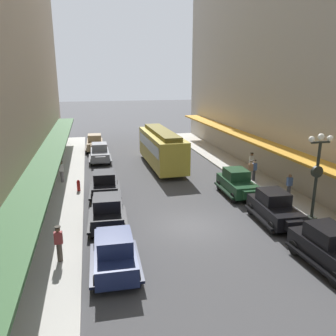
{
  "coord_description": "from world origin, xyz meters",
  "views": [
    {
      "loc": [
        -5.29,
        -16.76,
        8.2
      ],
      "look_at": [
        0.0,
        6.0,
        1.8
      ],
      "focal_mm": 36.09,
      "sensor_mm": 36.0,
      "label": 1
    }
  ],
  "objects_px": {
    "parked_car_7": "(331,247)",
    "pedestrian_4": "(59,243)",
    "parked_car_4": "(274,207)",
    "fire_hydrant": "(78,185)",
    "parked_car_3": "(95,143)",
    "pedestrian_1": "(254,170)",
    "pedestrian_0": "(250,171)",
    "pedestrian_5": "(289,186)",
    "parked_car_0": "(115,251)",
    "parked_car_5": "(100,153)",
    "streetcar": "(162,147)",
    "pedestrian_2": "(62,171)",
    "pedestrian_3": "(251,162)",
    "parked_car_2": "(237,182)",
    "lamp_post_with_clock": "(316,176)",
    "parked_car_6": "(105,183)",
    "parked_car_1": "(107,210)"
  },
  "relations": [
    {
      "from": "streetcar",
      "to": "parked_car_5",
      "type": "bearing_deg",
      "value": 150.36
    },
    {
      "from": "parked_car_4",
      "to": "pedestrian_3",
      "type": "distance_m",
      "value": 10.21
    },
    {
      "from": "fire_hydrant",
      "to": "pedestrian_0",
      "type": "distance_m",
      "value": 13.15
    },
    {
      "from": "pedestrian_3",
      "to": "pedestrian_1",
      "type": "bearing_deg",
      "value": -111.75
    },
    {
      "from": "pedestrian_5",
      "to": "parked_car_0",
      "type": "bearing_deg",
      "value": -153.19
    },
    {
      "from": "parked_car_7",
      "to": "fire_hydrant",
      "type": "relative_size",
      "value": 5.25
    },
    {
      "from": "streetcar",
      "to": "pedestrian_2",
      "type": "xyz_separation_m",
      "value": [
        -8.66,
        -3.2,
        -0.89
      ]
    },
    {
      "from": "parked_car_0",
      "to": "parked_car_4",
      "type": "distance_m",
      "value": 9.78
    },
    {
      "from": "parked_car_0",
      "to": "parked_car_5",
      "type": "distance_m",
      "value": 19.68
    },
    {
      "from": "parked_car_3",
      "to": "pedestrian_1",
      "type": "distance_m",
      "value": 19.01
    },
    {
      "from": "parked_car_7",
      "to": "streetcar",
      "type": "bearing_deg",
      "value": 101.26
    },
    {
      "from": "pedestrian_2",
      "to": "pedestrian_4",
      "type": "xyz_separation_m",
      "value": [
        0.7,
        -12.17,
        0.0
      ]
    },
    {
      "from": "streetcar",
      "to": "fire_hydrant",
      "type": "bearing_deg",
      "value": -142.28
    },
    {
      "from": "parked_car_2",
      "to": "streetcar",
      "type": "bearing_deg",
      "value": 112.35
    },
    {
      "from": "parked_car_5",
      "to": "pedestrian_3",
      "type": "xyz_separation_m",
      "value": [
        12.6,
        -7.02,
        0.07
      ]
    },
    {
      "from": "pedestrian_3",
      "to": "pedestrian_4",
      "type": "relative_size",
      "value": 1.0
    },
    {
      "from": "pedestrian_2",
      "to": "pedestrian_3",
      "type": "bearing_deg",
      "value": -2.45
    },
    {
      "from": "parked_car_3",
      "to": "pedestrian_0",
      "type": "xyz_separation_m",
      "value": [
        11.65,
        -14.83,
        0.07
      ]
    },
    {
      "from": "lamp_post_with_clock",
      "to": "pedestrian_4",
      "type": "bearing_deg",
      "value": -176.73
    },
    {
      "from": "parked_car_7",
      "to": "lamp_post_with_clock",
      "type": "bearing_deg",
      "value": 64.98
    },
    {
      "from": "parked_car_4",
      "to": "parked_car_7",
      "type": "bearing_deg",
      "value": -90.77
    },
    {
      "from": "parked_car_3",
      "to": "lamp_post_with_clock",
      "type": "bearing_deg",
      "value": -64.0
    },
    {
      "from": "parked_car_2",
      "to": "parked_car_3",
      "type": "xyz_separation_m",
      "value": [
        -9.45,
        17.18,
        0.0
      ]
    },
    {
      "from": "fire_hydrant",
      "to": "pedestrian_3",
      "type": "relative_size",
      "value": 0.49
    },
    {
      "from": "parked_car_0",
      "to": "fire_hydrant",
      "type": "xyz_separation_m",
      "value": [
        -1.77,
        10.85,
        -0.38
      ]
    },
    {
      "from": "pedestrian_1",
      "to": "pedestrian_0",
      "type": "bearing_deg",
      "value": -164.07
    },
    {
      "from": "parked_car_0",
      "to": "pedestrian_3",
      "type": "bearing_deg",
      "value": 44.97
    },
    {
      "from": "parked_car_0",
      "to": "streetcar",
      "type": "distance_m",
      "value": 17.48
    },
    {
      "from": "lamp_post_with_clock",
      "to": "pedestrian_2",
      "type": "xyz_separation_m",
      "value": [
        -14.05,
        11.41,
        -1.97
      ]
    },
    {
      "from": "parked_car_0",
      "to": "parked_car_2",
      "type": "height_order",
      "value": "same"
    },
    {
      "from": "pedestrian_3",
      "to": "parked_car_2",
      "type": "bearing_deg",
      "value": -126.05
    },
    {
      "from": "pedestrian_3",
      "to": "fire_hydrant",
      "type": "bearing_deg",
      "value": -172.84
    },
    {
      "from": "parked_car_5",
      "to": "parked_car_7",
      "type": "height_order",
      "value": "same"
    },
    {
      "from": "parked_car_6",
      "to": "pedestrian_0",
      "type": "xyz_separation_m",
      "value": [
        11.3,
        0.49,
        0.07
      ]
    },
    {
      "from": "parked_car_7",
      "to": "pedestrian_4",
      "type": "height_order",
      "value": "parked_car_7"
    },
    {
      "from": "parked_car_7",
      "to": "pedestrian_0",
      "type": "bearing_deg",
      "value": 79.98
    },
    {
      "from": "pedestrian_3",
      "to": "pedestrian_5",
      "type": "bearing_deg",
      "value": -93.77
    },
    {
      "from": "streetcar",
      "to": "pedestrian_5",
      "type": "distance_m",
      "value": 12.34
    },
    {
      "from": "pedestrian_0",
      "to": "pedestrian_1",
      "type": "bearing_deg",
      "value": 15.93
    },
    {
      "from": "parked_car_3",
      "to": "pedestrian_5",
      "type": "relative_size",
      "value": 2.61
    },
    {
      "from": "parked_car_1",
      "to": "parked_car_6",
      "type": "bearing_deg",
      "value": 88.78
    },
    {
      "from": "parked_car_2",
      "to": "pedestrian_2",
      "type": "xyz_separation_m",
      "value": [
        -12.24,
        5.5,
        0.07
      ]
    },
    {
      "from": "parked_car_4",
      "to": "fire_hydrant",
      "type": "xyz_separation_m",
      "value": [
        -11.07,
        7.83,
        -0.38
      ]
    },
    {
      "from": "parked_car_2",
      "to": "pedestrian_0",
      "type": "distance_m",
      "value": 3.21
    },
    {
      "from": "parked_car_4",
      "to": "fire_hydrant",
      "type": "height_order",
      "value": "parked_car_4"
    },
    {
      "from": "fire_hydrant",
      "to": "pedestrian_5",
      "type": "xyz_separation_m",
      "value": [
        14.02,
        -4.66,
        0.43
      ]
    },
    {
      "from": "parked_car_2",
      "to": "parked_car_6",
      "type": "relative_size",
      "value": 0.99
    },
    {
      "from": "pedestrian_4",
      "to": "parked_car_1",
      "type": "bearing_deg",
      "value": 56.66
    },
    {
      "from": "parked_car_5",
      "to": "fire_hydrant",
      "type": "height_order",
      "value": "parked_car_5"
    },
    {
      "from": "parked_car_1",
      "to": "pedestrian_2",
      "type": "bearing_deg",
      "value": 109.28
    }
  ]
}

